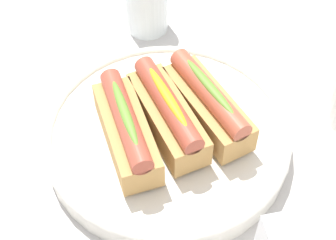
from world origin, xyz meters
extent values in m
plane|color=beige|center=(0.00, 0.00, 0.00)|extent=(2.40, 2.40, 0.00)
cylinder|color=silver|center=(0.00, 0.01, 0.01)|extent=(0.32, 0.32, 0.03)
torus|color=silver|center=(0.00, 0.01, 0.03)|extent=(0.32, 0.32, 0.01)
cube|color=tan|center=(0.02, -0.04, 0.06)|extent=(0.16, 0.07, 0.04)
cylinder|color=#B24C38|center=(0.02, -0.04, 0.08)|extent=(0.15, 0.05, 0.03)
ellipsoid|color=olive|center=(0.02, -0.04, 0.10)|extent=(0.11, 0.03, 0.01)
cube|color=tan|center=(0.00, 0.01, 0.06)|extent=(0.16, 0.09, 0.04)
cylinder|color=#B24C38|center=(0.00, 0.01, 0.08)|extent=(0.15, 0.06, 0.03)
ellipsoid|color=gold|center=(0.00, 0.01, 0.10)|extent=(0.11, 0.04, 0.01)
cube|color=tan|center=(-0.01, 0.07, 0.06)|extent=(0.16, 0.10, 0.04)
cylinder|color=#BC563D|center=(-0.01, 0.07, 0.08)|extent=(0.15, 0.07, 0.03)
ellipsoid|color=olive|center=(-0.01, 0.07, 0.10)|extent=(0.11, 0.05, 0.01)
cylinder|color=white|center=(-0.25, 0.02, 0.04)|extent=(0.07, 0.07, 0.09)
cylinder|color=silver|center=(-0.25, 0.02, 0.04)|extent=(0.06, 0.06, 0.07)
camera|label=1|loc=(0.41, -0.06, 0.55)|focal=54.47mm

